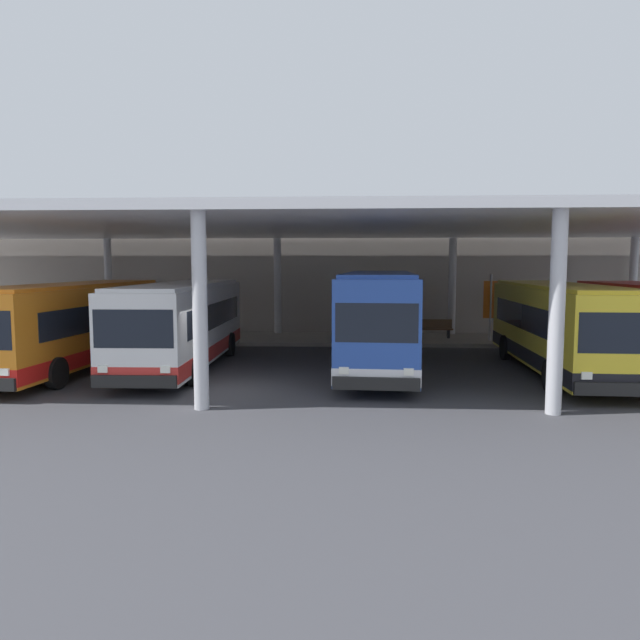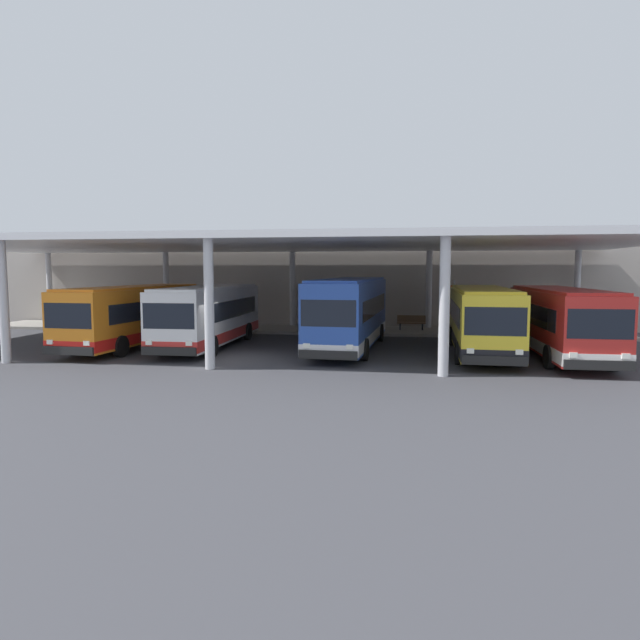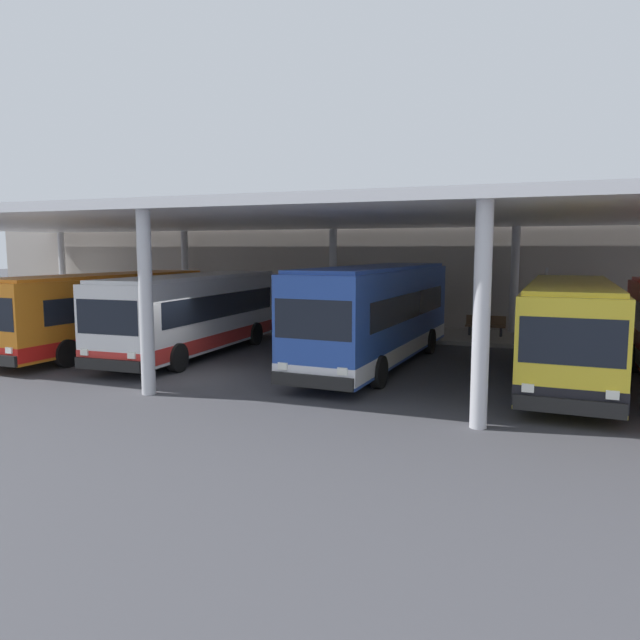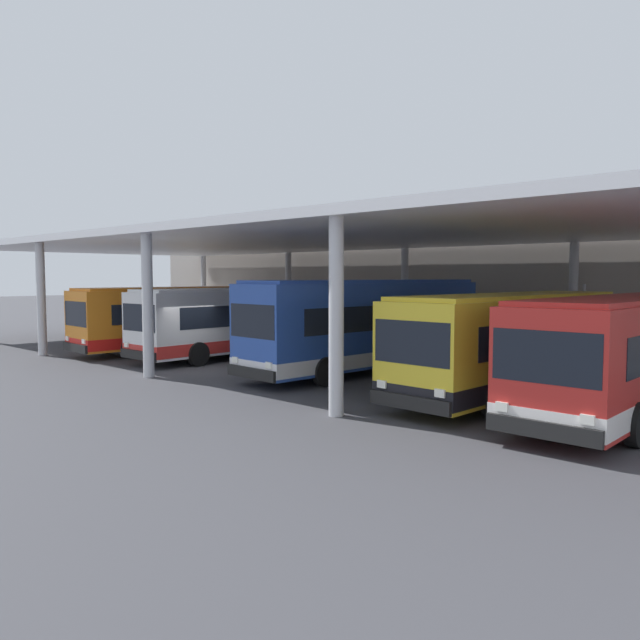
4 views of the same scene
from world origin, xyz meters
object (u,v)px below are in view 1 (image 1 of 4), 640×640
Objects in this scene: trash_bin at (510,328)px; bus_far_bay at (560,327)px; banner_sign at (491,303)px; bench_waiting at (434,328)px; bus_second_bay at (182,324)px; bus_nearest_bay at (73,325)px; bus_middle_bay at (379,319)px.

bus_far_bay is at bearing -93.69° from trash_bin.
trash_bin is at bearing 41.31° from banner_sign.
bench_waiting is 0.56× the size of banner_sign.
bus_second_bay is at bearing -149.27° from trash_bin.
bus_far_bay is 10.82× the size of trash_bin.
bus_middle_bay reaches higher than bus_nearest_bay.
banner_sign is (2.56, -0.88, 1.32)m from bench_waiting.
bench_waiting is (14.31, 8.80, -0.99)m from bus_nearest_bay.
bus_second_bay is (3.90, 0.57, 0.00)m from bus_nearest_bay.
trash_bin is 2.11m from banner_sign.
bus_second_bay is 10.80× the size of trash_bin.
bench_waiting is 3.01m from banner_sign.
bus_middle_bay is at bearing -111.92° from bench_waiting.
bus_nearest_bay is 17.55m from bus_far_bay.
trash_bin is 0.31× the size of banner_sign.
bus_nearest_bay reaches higher than trash_bin.
banner_sign reaches higher than trash_bin.
bus_second_bay is 3.31× the size of banner_sign.
bus_middle_bay reaches higher than bench_waiting.
bus_nearest_bay is 3.94m from bus_second_bay.
banner_sign is (5.68, 6.87, 0.14)m from bus_middle_bay.
bus_nearest_bay is 3.33× the size of banner_sign.
trash_bin is at bearing 49.02° from bus_middle_bay.
trash_bin is (0.56, 8.72, -0.98)m from bus_far_bay.
bench_waiting is at bearing -176.68° from trash_bin.
banner_sign is (-0.69, 7.62, 0.32)m from bus_far_bay.
bus_far_bay is at bearing -84.85° from banner_sign.
banner_sign reaches higher than bus_far_bay.
bench_waiting is 3.81m from trash_bin.
bus_middle_bay is at bearing 3.74° from bus_second_bay.
bus_second_bay is at bearing -141.67° from bench_waiting.
bus_middle_bay is 3.58× the size of banner_sign.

